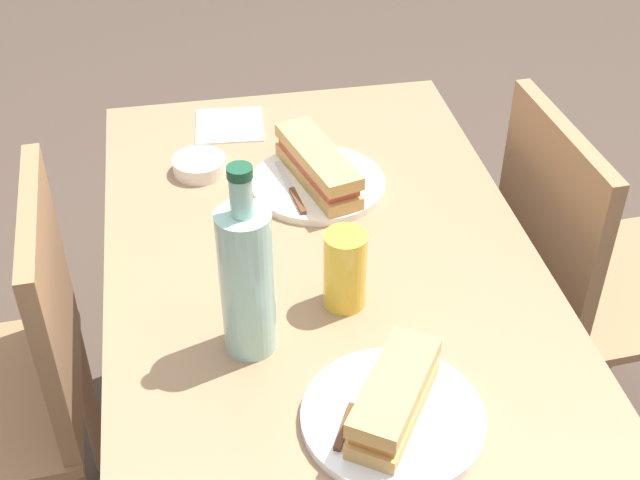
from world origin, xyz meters
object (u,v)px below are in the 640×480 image
(chair_far, at_px, (11,381))
(plate_far, at_px, (393,417))
(plate_near, at_px, (318,184))
(dining_table, at_px, (320,300))
(knife_far, at_px, (352,406))
(water_bottle, at_px, (247,279))
(beer_glass, at_px, (345,270))
(olive_bowl, at_px, (199,165))
(baguette_sandwich_far, at_px, (394,397))
(baguette_sandwich_near, at_px, (318,165))
(chair_near, at_px, (581,278))
(knife_near, at_px, (292,190))

(chair_far, height_order, plate_far, chair_far)
(chair_far, height_order, plate_near, chair_far)
(dining_table, distance_m, knife_far, 0.40)
(water_bottle, bearing_deg, dining_table, -34.81)
(beer_glass, relative_size, olive_bowl, 1.31)
(dining_table, bearing_deg, plate_near, -9.36)
(baguette_sandwich_far, bearing_deg, water_bottle, 43.08)
(knife_far, height_order, beer_glass, beer_glass)
(beer_glass, bearing_deg, knife_far, 170.68)
(plate_near, height_order, water_bottle, water_bottle)
(chair_far, relative_size, olive_bowl, 8.45)
(baguette_sandwich_near, height_order, knife_far, baguette_sandwich_near)
(baguette_sandwich_near, bearing_deg, beer_glass, 176.92)
(plate_far, bearing_deg, baguette_sandwich_far, 90.00)
(chair_far, xyz_separation_m, beer_glass, (-0.14, -0.58, 0.29))
(dining_table, distance_m, baguette_sandwich_far, 0.43)
(chair_far, height_order, olive_bowl, chair_far)
(chair_near, distance_m, plate_far, 0.75)
(baguette_sandwich_near, xyz_separation_m, baguette_sandwich_far, (-0.58, 0.00, -0.00))
(chair_near, relative_size, baguette_sandwich_near, 3.43)
(chair_near, xyz_separation_m, beer_glass, (-0.23, 0.55, 0.29))
(dining_table, relative_size, plate_far, 4.47)
(baguette_sandwich_near, relative_size, knife_far, 1.52)
(dining_table, relative_size, baguette_sandwich_far, 5.62)
(chair_near, xyz_separation_m, olive_bowl, (0.19, 0.75, 0.24))
(knife_far, height_order, water_bottle, water_bottle)
(plate_near, relative_size, water_bottle, 0.80)
(knife_far, bearing_deg, chair_far, 55.06)
(chair_far, height_order, beer_glass, chair_far)
(dining_table, relative_size, chair_far, 1.31)
(dining_table, xyz_separation_m, plate_near, (0.19, -0.03, 0.13))
(baguette_sandwich_far, distance_m, knife_far, 0.06)
(baguette_sandwich_near, bearing_deg, olive_bowl, 66.47)
(plate_near, relative_size, plate_far, 1.00)
(chair_far, xyz_separation_m, olive_bowl, (0.28, -0.38, 0.24))
(plate_far, distance_m, water_bottle, 0.28)
(baguette_sandwich_far, relative_size, water_bottle, 0.64)
(plate_near, height_order, olive_bowl, olive_bowl)
(chair_near, bearing_deg, baguette_sandwich_far, 131.91)
(chair_far, distance_m, baguette_sandwich_near, 0.68)
(chair_far, distance_m, baguette_sandwich_far, 0.76)
(dining_table, distance_m, plate_near, 0.23)
(knife_far, bearing_deg, knife_near, -0.17)
(plate_far, distance_m, olive_bowl, 0.71)
(olive_bowl, bearing_deg, chair_near, -104.61)
(water_bottle, height_order, olive_bowl, water_bottle)
(plate_near, xyz_separation_m, knife_near, (-0.03, 0.05, 0.01))
(chair_far, relative_size, beer_glass, 6.47)
(knife_near, bearing_deg, baguette_sandwich_far, -174.72)
(chair_far, bearing_deg, dining_table, -90.42)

